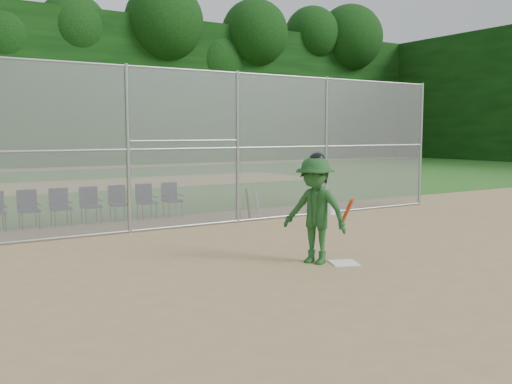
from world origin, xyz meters
TOP-DOWN VIEW (x-y plane):
  - ground at (0.00, 0.00)m, footprint 100.00×100.00m
  - grass_strip at (0.00, 18.00)m, footprint 100.00×100.00m
  - dirt_patch_far at (0.00, 18.00)m, footprint 24.00×24.00m
  - backstop_fence at (0.00, 5.00)m, footprint 16.09×0.09m
  - treeline at (0.00, 20.00)m, footprint 81.00×60.00m
  - home_plate at (0.23, -0.17)m, footprint 0.62×0.62m
  - batter_at_plate at (-0.20, 0.14)m, footprint 1.17×1.45m
  - water_cooler at (4.10, 4.89)m, footprint 0.32×0.32m
  - spare_bats at (1.52, 5.32)m, footprint 0.66×0.30m
  - chair_3 at (-3.91, 6.97)m, footprint 0.54×0.52m
  - chair_4 at (-3.13, 6.97)m, footprint 0.54×0.52m
  - chair_5 at (-2.35, 6.97)m, footprint 0.54×0.52m
  - chair_6 at (-1.57, 6.97)m, footprint 0.54×0.52m
  - chair_7 at (-0.79, 6.97)m, footprint 0.54×0.52m
  - chair_8 at (-0.01, 6.97)m, footprint 0.54×0.52m

SIDE VIEW (x-z plane):
  - ground at x=0.00m, z-range 0.00..0.00m
  - grass_strip at x=0.00m, z-range 0.01..0.01m
  - dirt_patch_far at x=0.00m, z-range 0.01..0.01m
  - home_plate at x=0.23m, z-range 0.00..0.02m
  - water_cooler at x=4.10m, z-range 0.00..0.40m
  - spare_bats at x=1.52m, z-range 0.00..0.84m
  - chair_3 at x=-3.91m, z-range 0.00..0.96m
  - chair_4 at x=-3.13m, z-range 0.00..0.96m
  - chair_5 at x=-2.35m, z-range 0.00..0.96m
  - chair_6 at x=-1.57m, z-range 0.00..0.96m
  - chair_7 at x=-0.79m, z-range 0.00..0.96m
  - chair_8 at x=-0.01m, z-range 0.00..0.96m
  - batter_at_plate at x=-0.20m, z-range -0.03..2.01m
  - backstop_fence at x=0.00m, z-range 0.07..4.07m
  - treeline at x=0.00m, z-range 0.00..11.00m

